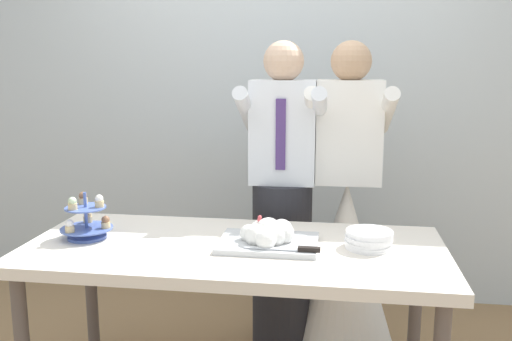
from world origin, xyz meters
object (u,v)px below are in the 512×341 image
Objects in this scene: main_cake_tray at (269,236)px; person_bride at (345,243)px; dessert_table at (234,261)px; plate_stack at (369,239)px; person_groom at (282,214)px; cupcake_stand at (87,221)px.

person_bride reaches higher than main_cake_tray.
plate_stack is at bearing 4.46° from dessert_table.
main_cake_tray reaches higher than plate_stack.
person_bride is (0.34, 0.05, -0.16)m from person_groom.
main_cake_tray is at bearing 3.62° from dessert_table.
plate_stack is at bearing 4.76° from main_cake_tray.
person_bride is (1.16, 0.67, -0.27)m from cupcake_stand.
person_groom is at bearing 126.03° from plate_stack.
cupcake_stand is at bearing -178.13° from plate_stack.
dessert_table is 0.19m from main_cake_tray.
cupcake_stand is at bearing -142.49° from person_groom.
person_bride reaches higher than cupcake_stand.
main_cake_tray is 0.62m from person_groom.
main_cake_tray is at bearing -89.58° from person_groom.
cupcake_stand is 0.14× the size of person_groom.
dessert_table is 4.14× the size of main_cake_tray.
dessert_table is at bearing -0.35° from cupcake_stand.
cupcake_stand is 1.13× the size of plate_stack.
plate_stack reaches higher than dessert_table.
main_cake_tray is at bearing -116.81° from person_bride.
cupcake_stand reaches higher than plate_stack.
person_bride is at bearing 63.19° from main_cake_tray.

